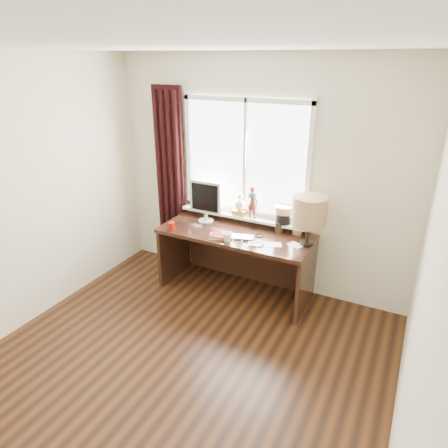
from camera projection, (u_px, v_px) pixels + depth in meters
The scene contains 17 objects.
floor at pixel (161, 388), 3.32m from camera, with size 3.50×4.00×0.00m, color #44230F.
ceiling at pixel (134, 45), 2.31m from camera, with size 3.50×4.00×0.00m, color white.
wall_back at pixel (258, 177), 4.45m from camera, with size 3.50×2.60×0.00m, color beige.
wall_right at pixel (422, 314), 2.08m from camera, with size 4.00×2.60×0.00m, color beige.
laptop at pixel (240, 237), 4.26m from camera, with size 0.31×0.20×0.02m, color silver.
mug at pixel (227, 237), 4.17m from camera, with size 0.11×0.10×0.11m, color white.
red_cup at pixel (172, 226), 4.45m from camera, with size 0.07×0.07×0.09m, color #980E03.
window at pixel (246, 176), 4.46m from camera, with size 1.52×0.21×1.40m.
curtain at pixel (170, 182), 4.92m from camera, with size 0.38×0.09×2.25m.
desk at pixel (239, 249), 4.58m from camera, with size 1.70×0.70×0.75m.
monitor at pixel (206, 199), 4.59m from camera, with size 0.40×0.18×0.49m.
notebook_stack at pixel (220, 236), 4.28m from camera, with size 0.26×0.22×0.03m.
brush_holder at pixel (279, 227), 4.38m from camera, with size 0.09×0.09×0.25m.
icon_frame at pixel (297, 230), 4.29m from camera, with size 0.10×0.03×0.13m.
table_lamp at pixel (309, 212), 3.98m from camera, with size 0.35×0.35×0.52m.
loose_papers at pixel (275, 244), 4.12m from camera, with size 0.56×0.31×0.00m.
desk_cables at pixel (257, 237), 4.27m from camera, with size 0.35×0.53×0.01m.
Camera 1 is at (1.62, -2.02, 2.54)m, focal length 32.00 mm.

